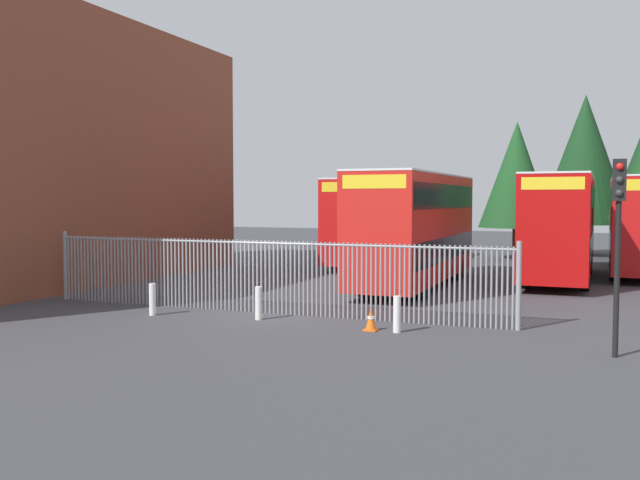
{
  "coord_description": "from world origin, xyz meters",
  "views": [
    {
      "loc": [
        9.26,
        -18.7,
        3.43
      ],
      "look_at": [
        0.0,
        4.0,
        2.0
      ],
      "focal_mm": 39.04,
      "sensor_mm": 36.0,
      "label": 1
    }
  ],
  "objects_px": {
    "double_decker_bus_near_gate": "(416,225)",
    "bollard_near_left": "(152,299)",
    "bollard_near_right": "(397,314)",
    "bollard_center_front": "(259,303)",
    "double_decker_bus_behind_fence_right": "(640,221)",
    "traffic_cone_by_gate": "(371,320)",
    "double_decker_bus_far_back": "(379,219)",
    "traffic_light_kerbside": "(618,220)",
    "double_decker_bus_behind_fence_left": "(560,223)"
  },
  "relations": [
    {
      "from": "double_decker_bus_near_gate",
      "to": "double_decker_bus_behind_fence_left",
      "type": "xyz_separation_m",
      "value": [
        5.12,
        4.52,
        0.0
      ]
    },
    {
      "from": "double_decker_bus_near_gate",
      "to": "bollard_near_left",
      "type": "relative_size",
      "value": 11.38
    },
    {
      "from": "double_decker_bus_behind_fence_left",
      "to": "bollard_near_left",
      "type": "relative_size",
      "value": 11.38
    },
    {
      "from": "double_decker_bus_far_back",
      "to": "bollard_near_right",
      "type": "relative_size",
      "value": 11.38
    },
    {
      "from": "double_decker_bus_behind_fence_left",
      "to": "bollard_near_right",
      "type": "xyz_separation_m",
      "value": [
        -3.2,
        -13.9,
        -1.95
      ]
    },
    {
      "from": "double_decker_bus_far_back",
      "to": "bollard_near_right",
      "type": "xyz_separation_m",
      "value": [
        6.02,
        -17.73,
        -1.95
      ]
    },
    {
      "from": "double_decker_bus_near_gate",
      "to": "bollard_center_front",
      "type": "xyz_separation_m",
      "value": [
        -2.27,
        -9.02,
        -1.95
      ]
    },
    {
      "from": "traffic_light_kerbside",
      "to": "double_decker_bus_near_gate",
      "type": "bearing_deg",
      "value": 124.53
    },
    {
      "from": "double_decker_bus_far_back",
      "to": "bollard_center_front",
      "type": "distance_m",
      "value": 17.57
    },
    {
      "from": "bollard_near_right",
      "to": "double_decker_bus_near_gate",
      "type": "bearing_deg",
      "value": 101.57
    },
    {
      "from": "double_decker_bus_behind_fence_left",
      "to": "traffic_light_kerbside",
      "type": "height_order",
      "value": "double_decker_bus_behind_fence_left"
    },
    {
      "from": "double_decker_bus_behind_fence_left",
      "to": "bollard_center_front",
      "type": "bearing_deg",
      "value": -118.63
    },
    {
      "from": "double_decker_bus_behind_fence_left",
      "to": "bollard_near_right",
      "type": "height_order",
      "value": "double_decker_bus_behind_fence_left"
    },
    {
      "from": "bollard_near_right",
      "to": "traffic_light_kerbside",
      "type": "bearing_deg",
      "value": -10.23
    },
    {
      "from": "double_decker_bus_behind_fence_left",
      "to": "bollard_center_front",
      "type": "relative_size",
      "value": 11.38
    },
    {
      "from": "bollard_center_front",
      "to": "bollard_near_left",
      "type": "bearing_deg",
      "value": -171.22
    },
    {
      "from": "double_decker_bus_behind_fence_left",
      "to": "double_decker_bus_near_gate",
      "type": "bearing_deg",
      "value": -138.57
    },
    {
      "from": "double_decker_bus_behind_fence_right",
      "to": "traffic_cone_by_gate",
      "type": "bearing_deg",
      "value": -111.77
    },
    {
      "from": "traffic_cone_by_gate",
      "to": "traffic_light_kerbside",
      "type": "xyz_separation_m",
      "value": [
        5.88,
        -0.94,
        2.7
      ]
    },
    {
      "from": "bollard_near_right",
      "to": "bollard_center_front",
      "type": "bearing_deg",
      "value": 175.05
    },
    {
      "from": "double_decker_bus_behind_fence_right",
      "to": "traffic_cone_by_gate",
      "type": "distance_m",
      "value": 19.4
    },
    {
      "from": "traffic_cone_by_gate",
      "to": "traffic_light_kerbside",
      "type": "relative_size",
      "value": 0.14
    },
    {
      "from": "bollard_center_front",
      "to": "traffic_light_kerbside",
      "type": "height_order",
      "value": "traffic_light_kerbside"
    },
    {
      "from": "double_decker_bus_near_gate",
      "to": "bollard_near_left",
      "type": "distance_m",
      "value": 11.18
    },
    {
      "from": "double_decker_bus_near_gate",
      "to": "bollard_near_right",
      "type": "bearing_deg",
      "value": -78.43
    },
    {
      "from": "traffic_light_kerbside",
      "to": "traffic_cone_by_gate",
      "type": "bearing_deg",
      "value": 170.94
    },
    {
      "from": "bollard_near_left",
      "to": "double_decker_bus_near_gate",
      "type": "bearing_deg",
      "value": 59.82
    },
    {
      "from": "traffic_light_kerbside",
      "to": "double_decker_bus_behind_fence_left",
      "type": "bearing_deg",
      "value": 97.58
    },
    {
      "from": "double_decker_bus_far_back",
      "to": "bollard_center_front",
      "type": "height_order",
      "value": "double_decker_bus_far_back"
    },
    {
      "from": "double_decker_bus_far_back",
      "to": "double_decker_bus_near_gate",
      "type": "bearing_deg",
      "value": -63.83
    },
    {
      "from": "bollard_near_left",
      "to": "bollard_near_right",
      "type": "bearing_deg",
      "value": 1.09
    },
    {
      "from": "double_decker_bus_behind_fence_left",
      "to": "double_decker_bus_far_back",
      "type": "xyz_separation_m",
      "value": [
        -9.22,
        3.83,
        0.0
      ]
    },
    {
      "from": "double_decker_bus_behind_fence_right",
      "to": "bollard_near_right",
      "type": "xyz_separation_m",
      "value": [
        -6.44,
        -17.91,
        -1.95
      ]
    },
    {
      "from": "double_decker_bus_behind_fence_right",
      "to": "double_decker_bus_far_back",
      "type": "distance_m",
      "value": 12.47
    },
    {
      "from": "double_decker_bus_near_gate",
      "to": "bollard_near_left",
      "type": "xyz_separation_m",
      "value": [
        -5.54,
        -9.52,
        -1.95
      ]
    },
    {
      "from": "bollard_near_left",
      "to": "traffic_light_kerbside",
      "type": "bearing_deg",
      "value": -3.59
    },
    {
      "from": "double_decker_bus_near_gate",
      "to": "traffic_cone_by_gate",
      "type": "bearing_deg",
      "value": -82.64
    },
    {
      "from": "double_decker_bus_behind_fence_right",
      "to": "bollard_center_front",
      "type": "bearing_deg",
      "value": -121.21
    },
    {
      "from": "double_decker_bus_behind_fence_left",
      "to": "double_decker_bus_far_back",
      "type": "height_order",
      "value": "same"
    },
    {
      "from": "bollard_near_left",
      "to": "bollard_near_right",
      "type": "distance_m",
      "value": 7.46
    },
    {
      "from": "bollard_near_left",
      "to": "traffic_light_kerbside",
      "type": "distance_m",
      "value": 12.9
    },
    {
      "from": "double_decker_bus_far_back",
      "to": "bollard_near_right",
      "type": "distance_m",
      "value": 18.82
    },
    {
      "from": "double_decker_bus_far_back",
      "to": "bollard_center_front",
      "type": "relative_size",
      "value": 11.38
    },
    {
      "from": "double_decker_bus_behind_fence_right",
      "to": "traffic_cone_by_gate",
      "type": "xyz_separation_m",
      "value": [
        -7.15,
        -17.9,
        -2.13
      ]
    },
    {
      "from": "double_decker_bus_behind_fence_left",
      "to": "bollard_near_left",
      "type": "xyz_separation_m",
      "value": [
        -10.66,
        -14.04,
        -1.95
      ]
    },
    {
      "from": "double_decker_bus_behind_fence_left",
      "to": "bollard_near_right",
      "type": "bearing_deg",
      "value": -102.97
    },
    {
      "from": "double_decker_bus_behind_fence_right",
      "to": "traffic_cone_by_gate",
      "type": "relative_size",
      "value": 18.32
    },
    {
      "from": "traffic_cone_by_gate",
      "to": "traffic_light_kerbside",
      "type": "bearing_deg",
      "value": -9.06
    },
    {
      "from": "bollard_near_left",
      "to": "bollard_center_front",
      "type": "xyz_separation_m",
      "value": [
        3.27,
        0.5,
        0.0
      ]
    },
    {
      "from": "double_decker_bus_near_gate",
      "to": "bollard_near_right",
      "type": "relative_size",
      "value": 11.38
    }
  ]
}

